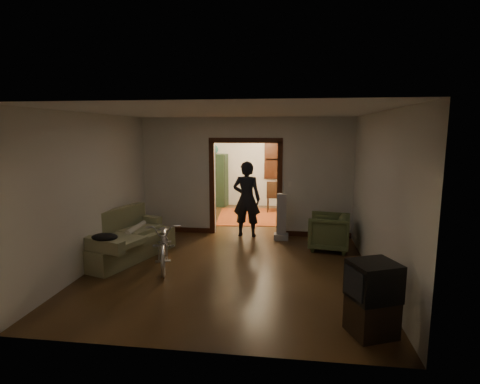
% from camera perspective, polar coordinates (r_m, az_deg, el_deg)
% --- Properties ---
extents(floor, '(5.00, 8.50, 0.01)m').
position_cam_1_polar(floor, '(8.49, 0.27, -7.68)').
color(floor, '#301E0F').
rests_on(floor, ground).
extents(ceiling, '(5.00, 8.50, 0.01)m').
position_cam_1_polar(ceiling, '(8.13, 0.28, 11.55)').
color(ceiling, white).
rests_on(ceiling, floor).
extents(wall_back, '(5.00, 0.02, 2.80)m').
position_cam_1_polar(wall_back, '(12.40, 2.75, 4.31)').
color(wall_back, beige).
rests_on(wall_back, floor).
extents(wall_left, '(0.02, 8.50, 2.80)m').
position_cam_1_polar(wall_left, '(8.86, -15.99, 1.93)').
color(wall_left, beige).
rests_on(wall_left, floor).
extents(wall_right, '(0.02, 8.50, 2.80)m').
position_cam_1_polar(wall_right, '(8.26, 17.75, 1.34)').
color(wall_right, beige).
rests_on(wall_right, floor).
extents(partition_wall, '(5.00, 0.14, 2.80)m').
position_cam_1_polar(partition_wall, '(8.93, 0.88, 2.35)').
color(partition_wall, beige).
rests_on(partition_wall, floor).
extents(door_casing, '(1.74, 0.20, 2.32)m').
position_cam_1_polar(door_casing, '(8.97, 0.87, 0.45)').
color(door_casing, black).
rests_on(door_casing, floor).
extents(far_window, '(0.98, 0.06, 1.28)m').
position_cam_1_polar(far_window, '(12.31, 6.00, 4.93)').
color(far_window, black).
rests_on(far_window, wall_back).
extents(chandelier, '(0.24, 0.24, 0.24)m').
position_cam_1_polar(chandelier, '(10.61, 1.99, 8.60)').
color(chandelier, '#FFE0A5').
rests_on(chandelier, ceiling).
extents(light_switch, '(0.08, 0.01, 0.12)m').
position_cam_1_polar(light_switch, '(8.82, 7.61, 1.20)').
color(light_switch, silver).
rests_on(light_switch, partition_wall).
extents(sofa, '(1.52, 2.21, 0.93)m').
position_cam_1_polar(sofa, '(7.74, -17.08, -6.22)').
color(sofa, '#72754E').
rests_on(sofa, floor).
extents(rolled_paper, '(0.11, 0.85, 0.11)m').
position_cam_1_polar(rolled_paper, '(7.95, -15.55, -5.26)').
color(rolled_paper, beige).
rests_on(rolled_paper, sofa).
extents(jacket, '(0.45, 0.34, 0.13)m').
position_cam_1_polar(jacket, '(6.88, -19.93, -6.47)').
color(jacket, black).
rests_on(jacket, sofa).
extents(bicycle, '(1.06, 1.78, 0.88)m').
position_cam_1_polar(bicycle, '(7.11, -11.44, -7.58)').
color(bicycle, silver).
rests_on(bicycle, floor).
extents(armchair, '(0.94, 0.92, 0.75)m').
position_cam_1_polar(armchair, '(8.15, 13.37, -5.93)').
color(armchair, '#4B5932').
rests_on(armchair, floor).
extents(tv_stand, '(0.65, 0.63, 0.47)m').
position_cam_1_polar(tv_stand, '(5.11, 19.40, -17.41)').
color(tv_stand, black).
rests_on(tv_stand, floor).
extents(crt_tv, '(0.68, 0.65, 0.46)m').
position_cam_1_polar(crt_tv, '(4.92, 19.70, -12.60)').
color(crt_tv, black).
rests_on(crt_tv, tv_stand).
extents(vacuum, '(0.35, 0.28, 1.07)m').
position_cam_1_polar(vacuum, '(8.64, 6.34, -3.76)').
color(vacuum, gray).
rests_on(vacuum, floor).
extents(person, '(0.68, 0.47, 1.79)m').
position_cam_1_polar(person, '(8.80, 1.02, -1.09)').
color(person, black).
rests_on(person, floor).
extents(oriental_rug, '(1.95, 2.43, 0.02)m').
position_cam_1_polar(oriental_rug, '(10.97, 1.32, -3.72)').
color(oriental_rug, maroon).
rests_on(oriental_rug, floor).
extents(locker, '(0.93, 0.60, 1.73)m').
position_cam_1_polar(locker, '(12.46, -4.00, 1.84)').
color(locker, black).
rests_on(locker, floor).
extents(globe, '(0.30, 0.30, 0.30)m').
position_cam_1_polar(globe, '(12.37, -4.05, 6.79)').
color(globe, '#1E5972').
rests_on(globe, locker).
extents(desk, '(1.14, 0.86, 0.75)m').
position_cam_1_polar(desk, '(11.90, 8.22, -0.98)').
color(desk, black).
rests_on(desk, floor).
extents(desk_chair, '(0.53, 0.53, 0.97)m').
position_cam_1_polar(desk_chair, '(11.56, 5.20, -0.67)').
color(desk_chair, black).
rests_on(desk_chair, floor).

